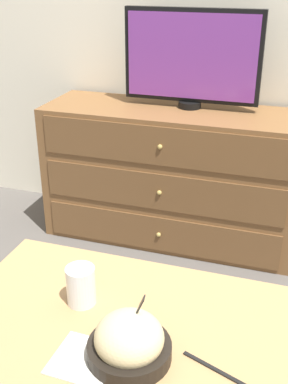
# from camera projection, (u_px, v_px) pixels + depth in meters

# --- Properties ---
(ground_plane) EXTENTS (12.00, 12.00, 0.00)m
(ground_plane) POSITION_uv_depth(u_px,v_px,m) (203.00, 217.00, 2.84)
(ground_plane) COLOR #56514C
(dresser) EXTENTS (1.30, 0.45, 0.71)m
(dresser) POSITION_uv_depth(u_px,v_px,m) (171.00, 175.00, 2.51)
(dresser) COLOR brown
(dresser) RESTS_ON ground_plane
(tv) EXTENTS (0.66, 0.11, 0.47)m
(tv) POSITION_uv_depth(u_px,v_px,m) (192.00, 58.00, 2.29)
(tv) COLOR black
(tv) RESTS_ON dresser
(coffee_table) EXTENTS (0.98, 0.65, 0.44)m
(coffee_table) POSITION_uv_depth(u_px,v_px,m) (120.00, 339.00, 1.37)
(coffee_table) COLOR tan
(coffee_table) RESTS_ON ground_plane
(takeout_bowl) EXTENTS (0.22, 0.22, 0.17)m
(takeout_bowl) POSITION_uv_depth(u_px,v_px,m) (129.00, 342.00, 1.21)
(takeout_bowl) COLOR black
(takeout_bowl) RESTS_ON coffee_table
(drink_cup) EXTENTS (0.09, 0.09, 0.12)m
(drink_cup) POSITION_uv_depth(u_px,v_px,m) (81.00, 288.00, 1.41)
(drink_cup) COLOR beige
(drink_cup) RESTS_ON coffee_table
(napkin) EXTENTS (0.16, 0.16, 0.00)m
(napkin) POSITION_uv_depth(u_px,v_px,m) (84.00, 359.00, 1.23)
(napkin) COLOR silver
(napkin) RESTS_ON coffee_table
(knife) EXTENTS (0.19, 0.08, 0.01)m
(knife) POSITION_uv_depth(u_px,v_px,m) (217.00, 370.00, 1.19)
(knife) COLOR black
(knife) RESTS_ON coffee_table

